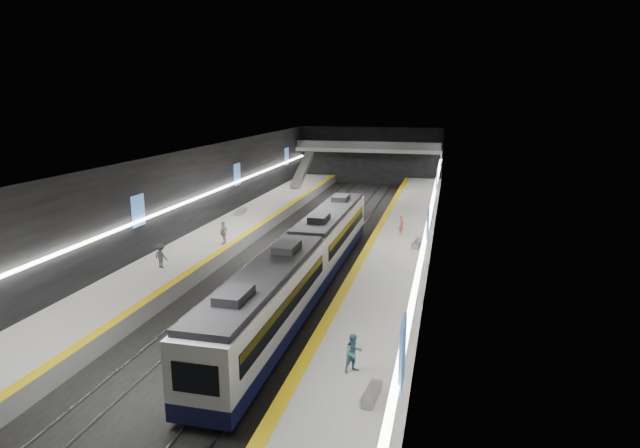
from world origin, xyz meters
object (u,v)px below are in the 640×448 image
(bench_right_near, at_px, (372,394))
(passenger_left_b, at_px, (161,256))
(escalator, at_px, (302,170))
(passenger_left_a, at_px, (224,233))
(train, at_px, (305,261))
(passenger_right_a, at_px, (401,225))
(bench_right_far, at_px, (417,243))
(bench_left_far, at_px, (241,212))
(passenger_right_b, at_px, (354,354))

(bench_right_near, height_order, passenger_left_b, passenger_left_b)
(escalator, distance_m, passenger_left_a, 29.14)
(train, distance_m, bench_right_near, 14.08)
(escalator, height_order, passenger_left_a, escalator)
(passenger_right_a, relative_size, passenger_left_a, 0.90)
(train, height_order, bench_right_near, train)
(escalator, xyz_separation_m, passenger_left_a, (1.72, -29.07, -0.98))
(train, relative_size, bench_right_far, 15.52)
(passenger_right_a, bearing_deg, bench_left_far, 82.11)
(train, bearing_deg, passenger_left_b, -179.31)
(bench_right_far, relative_size, passenger_left_b, 1.16)
(bench_right_near, bearing_deg, escalator, 114.63)
(passenger_right_b, xyz_separation_m, passenger_left_b, (-15.02, 10.65, -0.00))
(passenger_right_b, distance_m, passenger_left_b, 18.41)
(bench_left_far, bearing_deg, passenger_right_b, -59.83)
(train, bearing_deg, passenger_right_b, -64.80)
(passenger_right_b, relative_size, passenger_left_a, 0.91)
(train, bearing_deg, passenger_right_a, 68.60)
(escalator, height_order, bench_right_near, escalator)
(passenger_right_b, bearing_deg, escalator, 65.23)
(passenger_left_b, bearing_deg, bench_right_far, -133.03)
(bench_right_far, height_order, passenger_left_b, passenger_left_b)
(bench_right_far, bearing_deg, bench_left_far, 166.10)
(train, distance_m, bench_left_far, 20.27)
(bench_right_near, relative_size, passenger_right_a, 0.99)
(passenger_left_b, bearing_deg, train, -162.18)
(passenger_right_b, relative_size, passenger_left_b, 1.01)
(bench_right_far, relative_size, passenger_right_a, 1.18)
(escalator, relative_size, passenger_left_b, 4.79)
(train, height_order, escalator, escalator)
(bench_left_far, distance_m, passenger_right_a, 16.63)
(escalator, relative_size, bench_right_near, 4.92)
(passenger_right_b, bearing_deg, passenger_left_a, 85.10)
(bench_left_far, xyz_separation_m, passenger_left_a, (2.85, -10.54, 0.69))
(bench_left_far, bearing_deg, passenger_right_a, -15.61)
(escalator, height_order, passenger_left_b, escalator)
(bench_left_far, xyz_separation_m, passenger_right_a, (16.02, -4.42, 0.59))
(bench_right_near, distance_m, passenger_left_a, 23.86)
(bench_right_far, xyz_separation_m, passenger_left_b, (-16.40, -9.41, 0.60))
(train, relative_size, passenger_right_a, 18.26)
(passenger_left_b, bearing_deg, passenger_right_b, 161.81)
(passenger_left_a, bearing_deg, bench_right_near, 41.61)
(passenger_right_a, bearing_deg, bench_right_far, -146.58)
(passenger_right_a, bearing_deg, passenger_right_b, -172.02)
(train, distance_m, passenger_left_a, 10.45)
(passenger_right_a, distance_m, passenger_left_a, 14.53)
(passenger_right_a, height_order, passenger_left_a, passenger_left_a)
(bench_left_far, relative_size, passenger_right_b, 1.12)
(train, distance_m, bench_right_far, 11.34)
(escalator, distance_m, bench_left_far, 18.64)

